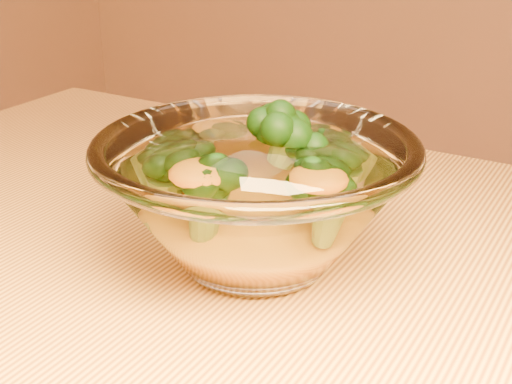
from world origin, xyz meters
TOP-DOWN VIEW (x-y plane):
  - glass_bowl at (-0.11, 0.08)m, footprint 0.24×0.24m
  - cheese_sauce at (-0.11, 0.08)m, footprint 0.12×0.12m
  - broccoli_heap at (-0.11, 0.10)m, footprint 0.17×0.15m

SIDE VIEW (x-z plane):
  - cheese_sauce at x=-0.11m, z-range 0.77..0.80m
  - glass_bowl at x=-0.11m, z-range 0.75..0.86m
  - broccoli_heap at x=-0.11m, z-range 0.78..0.87m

